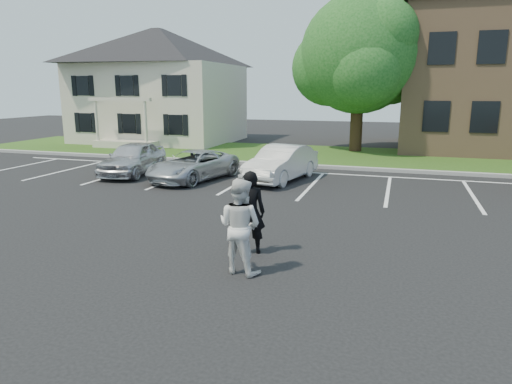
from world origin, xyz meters
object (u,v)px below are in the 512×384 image
at_px(man_black_suit, 250,212).
at_px(car_white_sedan, 281,163).
at_px(car_silver_minivan, 193,165).
at_px(man_white_shirt, 240,226).
at_px(tree, 361,57).
at_px(house, 160,86).
at_px(car_silver_west, 133,158).

relative_size(man_black_suit, car_white_sedan, 0.44).
bearing_deg(car_silver_minivan, man_white_shirt, -45.74).
bearing_deg(car_silver_minivan, tree, 76.49).
relative_size(man_black_suit, man_white_shirt, 0.98).
xyz_separation_m(man_white_shirt, car_silver_minivan, (-4.97, 8.40, -0.36)).
relative_size(house, man_black_suit, 5.54).
height_order(car_silver_west, car_white_sedan, car_silver_west).
bearing_deg(car_white_sedan, car_silver_west, -162.79).
bearing_deg(man_white_shirt, car_silver_minivan, -46.33).
distance_m(tree, man_white_shirt, 19.57).
relative_size(man_black_suit, car_silver_west, 0.45).
distance_m(house, car_white_sedan, 16.53).
height_order(tree, car_silver_minivan, tree).
bearing_deg(car_silver_west, man_white_shirt, -54.27).
distance_m(man_white_shirt, car_white_sedan, 9.50).
bearing_deg(tree, car_white_sedan, -102.08).
distance_m(house, car_silver_west, 13.41).
xyz_separation_m(man_white_shirt, car_silver_west, (-7.96, 8.76, -0.25)).
height_order(tree, man_white_shirt, tree).
relative_size(house, car_silver_minivan, 2.42).
bearing_deg(man_black_suit, man_white_shirt, 82.71).
distance_m(man_black_suit, car_silver_west, 10.94).
distance_m(man_black_suit, car_silver_minivan, 8.75).
bearing_deg(house, tree, -6.77).
bearing_deg(house, man_black_suit, -56.32).
bearing_deg(car_white_sedan, car_silver_minivan, -152.22).
bearing_deg(car_white_sedan, house, 147.54).
bearing_deg(car_white_sedan, man_white_shirt, -68.67).
bearing_deg(tree, man_black_suit, -92.08).
bearing_deg(man_black_suit, car_silver_west, -59.84).
bearing_deg(man_white_shirt, house, -44.41).
distance_m(man_white_shirt, car_silver_west, 11.84).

